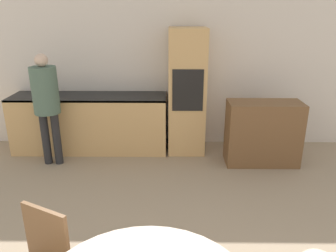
# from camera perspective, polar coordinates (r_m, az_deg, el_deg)

# --- Properties ---
(wall_back) EXTENTS (6.61, 0.05, 2.60)m
(wall_back) POSITION_cam_1_polar(r_m,az_deg,el_deg) (5.23, 0.76, 10.67)
(wall_back) COLOR silver
(wall_back) RESTS_ON ground_plane
(kitchen_counter) EXTENTS (2.36, 0.60, 0.88)m
(kitchen_counter) POSITION_cam_1_polar(r_m,az_deg,el_deg) (5.25, -13.34, 0.65)
(kitchen_counter) COLOR tan
(kitchen_counter) RESTS_ON ground_plane
(oven_unit) EXTENTS (0.55, 0.59, 1.88)m
(oven_unit) POSITION_cam_1_polar(r_m,az_deg,el_deg) (4.97, 3.29, 5.93)
(oven_unit) COLOR tan
(oven_unit) RESTS_ON ground_plane
(sideboard) EXTENTS (1.02, 0.45, 0.91)m
(sideboard) POSITION_cam_1_polar(r_m,az_deg,el_deg) (4.84, 16.17, -1.20)
(sideboard) COLOR brown
(sideboard) RESTS_ON ground_plane
(person_standing) EXTENTS (0.35, 0.35, 1.58)m
(person_standing) POSITION_cam_1_polar(r_m,az_deg,el_deg) (4.77, -20.47, 4.54)
(person_standing) COLOR #262628
(person_standing) RESTS_ON ground_plane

